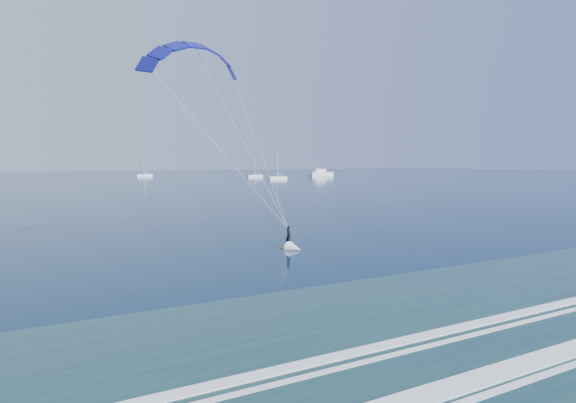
{
  "coord_description": "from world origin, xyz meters",
  "views": [
    {
      "loc": [
        -12.35,
        -5.6,
        7.27
      ],
      "look_at": [
        6.15,
        25.86,
        4.47
      ],
      "focal_mm": 32.0,
      "sensor_mm": 36.0,
      "label": 1
    }
  ],
  "objects_px": {
    "sailboat_3": "(144,175)",
    "sailboat_5": "(278,178)",
    "motor_yacht": "(321,173)",
    "sailboat_4": "(255,176)",
    "kitesurfer_rig": "(243,142)"
  },
  "relations": [
    {
      "from": "sailboat_3",
      "to": "sailboat_5",
      "type": "bearing_deg",
      "value": -61.54
    },
    {
      "from": "motor_yacht",
      "to": "sailboat_5",
      "type": "bearing_deg",
      "value": -142.95
    },
    {
      "from": "motor_yacht",
      "to": "sailboat_4",
      "type": "relative_size",
      "value": 1.28
    },
    {
      "from": "sailboat_3",
      "to": "sailboat_5",
      "type": "xyz_separation_m",
      "value": [
        38.31,
        -70.69,
        0.0
      ]
    },
    {
      "from": "motor_yacht",
      "to": "sailboat_3",
      "type": "xyz_separation_m",
      "value": [
        -84.05,
        36.15,
        -0.81
      ]
    },
    {
      "from": "kitesurfer_rig",
      "to": "sailboat_4",
      "type": "bearing_deg",
      "value": 63.02
    },
    {
      "from": "sailboat_5",
      "to": "sailboat_4",
      "type": "bearing_deg",
      "value": 83.57
    },
    {
      "from": "sailboat_3",
      "to": "sailboat_4",
      "type": "distance_m",
      "value": 59.5
    },
    {
      "from": "sailboat_3",
      "to": "motor_yacht",
      "type": "bearing_deg",
      "value": -23.27
    },
    {
      "from": "sailboat_3",
      "to": "sailboat_4",
      "type": "xyz_separation_m",
      "value": [
        41.47,
        -42.66,
        -0.0
      ]
    },
    {
      "from": "motor_yacht",
      "to": "sailboat_4",
      "type": "height_order",
      "value": "sailboat_4"
    },
    {
      "from": "motor_yacht",
      "to": "sailboat_5",
      "type": "distance_m",
      "value": 57.32
    },
    {
      "from": "motor_yacht",
      "to": "sailboat_5",
      "type": "height_order",
      "value": "sailboat_5"
    },
    {
      "from": "sailboat_4",
      "to": "sailboat_5",
      "type": "height_order",
      "value": "sailboat_5"
    },
    {
      "from": "motor_yacht",
      "to": "sailboat_3",
      "type": "relative_size",
      "value": 1.26
    }
  ]
}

